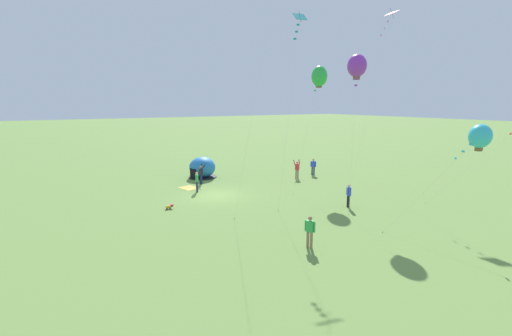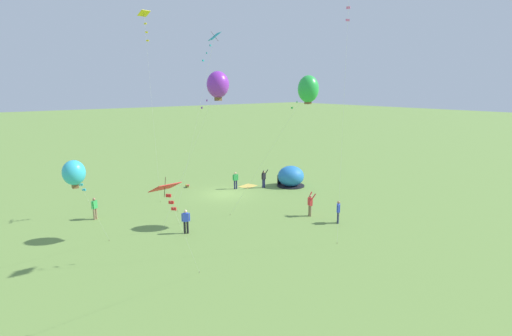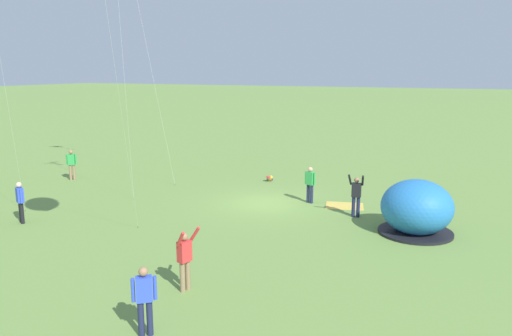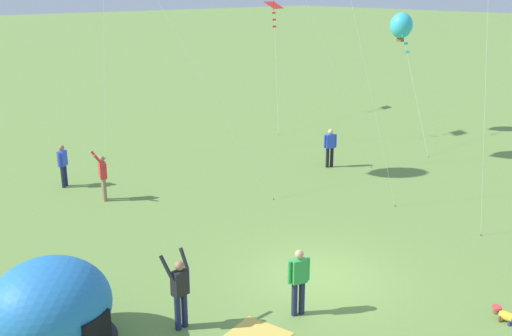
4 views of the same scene
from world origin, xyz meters
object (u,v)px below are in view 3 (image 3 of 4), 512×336
Objects in this scene: person_flying_kite at (356,194)px; popup_tent at (417,208)px; person_with_toddler at (144,298)px; person_far_back at (20,200)px; toddler_crawling at (269,178)px; person_strolling at (72,163)px; person_watching_sky at (185,257)px; person_center_field at (310,183)px.

popup_tent is at bearing 155.76° from person_flying_kite.
person_far_back is (9.99, -5.09, 0.00)m from person_with_toddler.
person_strolling reaches higher than toddler_crawling.
person_strolling and person_far_back have the same top height.
person_strolling is at bearing -59.59° from person_far_back.
toddler_crawling is (8.62, -5.98, -0.82)m from popup_tent.
popup_tent is 9.56m from person_watching_sky.
toddler_crawling is 0.32× the size of person_center_field.
toddler_crawling is 14.35m from person_watching_sky.
toddler_crawling is at bearing -38.63° from person_flying_kite.
toddler_crawling is 12.93m from person_far_back.
toddler_crawling is at bearing -118.74° from person_far_back.
person_watching_sky is at bearing 56.34° from popup_tent.
popup_tent is 15.76m from person_far_back.
person_with_toddler is (-3.78, 16.40, 0.79)m from toddler_crawling.
person_center_field and person_strolling have the same top height.
person_watching_sky is (-3.32, 13.94, 0.82)m from toddler_crawling.
toddler_crawling is at bearing -34.76° from popup_tent.
person_watching_sky is 1.10× the size of person_with_toddler.
popup_tent is at bearing 153.52° from person_center_field.
person_with_toddler is 18.54m from person_strolling.
person_flying_kite is (-6.02, 4.81, 0.82)m from toddler_crawling.
person_center_field and person_far_back have the same top height.
person_flying_kite is at bearing 151.28° from person_center_field.
person_far_back reaches higher than toddler_crawling.
popup_tent is at bearing -123.66° from person_watching_sky.
person_center_field is 1.00× the size of person_with_toddler.
person_far_back is (9.53, -2.62, -0.03)m from person_watching_sky.
person_flying_kite reaches higher than person_with_toddler.
popup_tent is at bearing 145.24° from toddler_crawling.
person_center_field is at bearing 135.65° from toddler_crawling.
popup_tent reaches higher than person_center_field.
person_far_back is (14.83, 5.33, -0.03)m from popup_tent.
toddler_crawling is at bearing -76.59° from person_watching_sky.
person_flying_kite is 9.52m from person_watching_sky.
popup_tent is 1.63× the size of person_center_field.
person_flying_kite is at bearing 178.36° from person_strolling.
person_center_field is at bearing -26.48° from popup_tent.
person_with_toddler is 11.21m from person_far_back.
person_with_toddler is (-0.26, 12.96, 0.00)m from person_center_field.
person_watching_sky is (5.30, 7.96, 0.00)m from popup_tent.
person_center_field is 1.00× the size of person_far_back.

